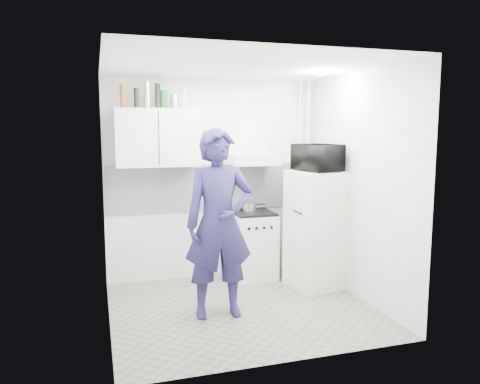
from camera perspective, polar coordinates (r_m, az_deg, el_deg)
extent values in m
plane|color=slate|center=(5.28, 0.27, -14.02)|extent=(2.80, 2.80, 0.00)
plane|color=white|center=(4.95, 0.29, 15.19)|extent=(2.80, 2.80, 0.00)
plane|color=silver|center=(6.15, -3.21, 1.55)|extent=(2.80, 0.00, 2.80)
plane|color=silver|center=(4.73, -16.13, -0.55)|extent=(0.00, 2.60, 2.60)
plane|color=silver|center=(5.53, 14.26, 0.66)|extent=(0.00, 2.60, 2.60)
imported|color=#211E49|center=(4.84, -2.56, -3.90)|extent=(0.74, 0.50, 1.96)
cube|color=silver|center=(6.19, 1.62, -6.60)|extent=(0.53, 0.53, 0.85)
cube|color=white|center=(5.87, 9.28, -4.52)|extent=(0.69, 0.69, 1.45)
cube|color=black|center=(6.10, 1.64, -2.57)|extent=(0.51, 0.51, 0.03)
cylinder|color=silver|center=(6.16, 1.18, -1.85)|extent=(0.18, 0.18, 0.10)
imported|color=black|center=(5.75, 9.46, 4.16)|extent=(0.65, 0.50, 0.33)
cylinder|color=brown|center=(5.78, -14.11, 11.27)|extent=(0.06, 0.06, 0.28)
cylinder|color=black|center=(5.79, -12.51, 11.12)|extent=(0.06, 0.06, 0.24)
cylinder|color=silver|center=(5.81, -11.26, 11.53)|extent=(0.08, 0.08, 0.32)
cylinder|color=black|center=(5.82, -10.02, 11.45)|extent=(0.07, 0.07, 0.30)
cylinder|color=#144C1E|center=(5.83, -9.27, 11.08)|extent=(0.09, 0.09, 0.22)
cylinder|color=silver|center=(5.85, -8.04, 10.87)|extent=(0.09, 0.09, 0.17)
cylinder|color=#B2B7BC|center=(5.87, -6.80, 11.25)|extent=(0.06, 0.06, 0.25)
cube|color=white|center=(5.81, -10.08, 6.54)|extent=(1.00, 0.35, 0.70)
cube|color=silver|center=(6.01, 1.53, 4.01)|extent=(0.60, 0.50, 0.14)
cube|color=white|center=(6.14, -3.17, 0.61)|extent=(2.74, 0.03, 0.60)
cylinder|color=silver|center=(6.51, 8.15, 1.82)|extent=(0.05, 0.05, 2.60)
cylinder|color=silver|center=(6.46, 7.18, 1.80)|extent=(0.04, 0.04, 2.60)
cylinder|color=white|center=(5.51, 9.92, 13.99)|extent=(0.10, 0.10, 0.02)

